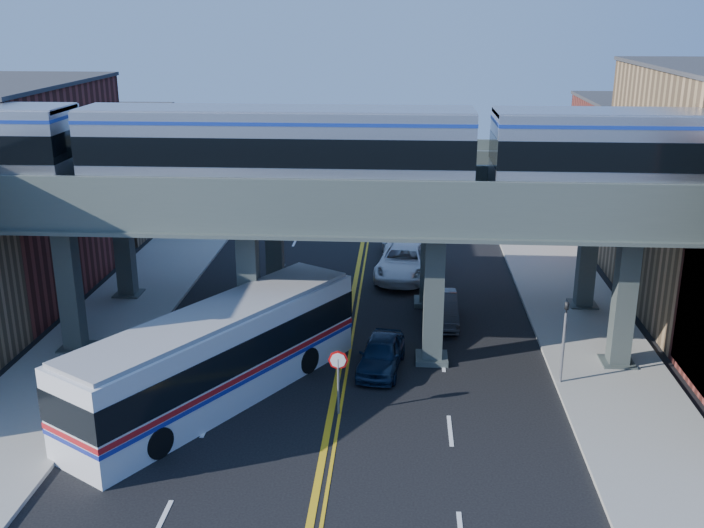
% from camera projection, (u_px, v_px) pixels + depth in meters
% --- Properties ---
extents(ground, '(120.00, 120.00, 0.00)m').
position_uv_depth(ground, '(323.00, 456.00, 27.13)').
color(ground, black).
rests_on(ground, ground).
extents(sidewalk_west, '(5.00, 70.00, 0.16)m').
position_uv_depth(sidewalk_west, '(104.00, 332.00, 37.32)').
color(sidewalk_west, gray).
rests_on(sidewalk_west, ground).
extents(sidewalk_east, '(5.00, 70.00, 0.16)m').
position_uv_depth(sidewalk_east, '(594.00, 345.00, 35.88)').
color(sidewalk_east, gray).
rests_on(sidewalk_east, ground).
extents(building_west_b, '(8.00, 14.00, 11.00)m').
position_uv_depth(building_west_b, '(7.00, 191.00, 41.77)').
color(building_west_b, maroon).
rests_on(building_west_b, ground).
extents(building_west_c, '(8.00, 10.00, 8.00)m').
position_uv_depth(building_west_c, '(100.00, 171.00, 54.56)').
color(building_west_c, '#9B7750').
rests_on(building_west_c, ground).
extents(building_east_c, '(8.00, 10.00, 9.00)m').
position_uv_depth(building_east_c, '(643.00, 171.00, 52.09)').
color(building_east_c, maroon).
rests_on(building_east_c, ground).
extents(elevated_viaduct_near, '(52.00, 3.60, 7.40)m').
position_uv_depth(elevated_viaduct_near, '(340.00, 217.00, 32.72)').
color(elevated_viaduct_near, '#414C48').
rests_on(elevated_viaduct_near, ground).
extents(elevated_viaduct_far, '(52.00, 3.60, 7.40)m').
position_uv_depth(elevated_viaduct_far, '(351.00, 182.00, 39.36)').
color(elevated_viaduct_far, '#414C48').
rests_on(elevated_viaduct_far, ground).
extents(transit_train, '(49.37, 3.10, 3.61)m').
position_uv_depth(transit_train, '(277.00, 148.00, 31.99)').
color(transit_train, black).
rests_on(transit_train, elevated_viaduct_near).
extents(stop_sign, '(0.76, 0.09, 2.63)m').
position_uv_depth(stop_sign, '(338.00, 372.00, 29.42)').
color(stop_sign, slate).
rests_on(stop_sign, ground).
extents(traffic_signal, '(0.15, 0.18, 4.10)m').
position_uv_depth(traffic_signal, '(564.00, 334.00, 31.54)').
color(traffic_signal, slate).
rests_on(traffic_signal, ground).
extents(transit_bus, '(9.81, 13.20, 3.52)m').
position_uv_depth(transit_bus, '(218.00, 356.00, 30.64)').
color(transit_bus, silver).
rests_on(transit_bus, ground).
extents(car_lane_a, '(2.25, 4.44, 1.45)m').
position_uv_depth(car_lane_a, '(381.00, 354.00, 33.45)').
color(car_lane_a, '#0E1E36').
rests_on(car_lane_a, ground).
extents(car_lane_b, '(1.61, 4.44, 1.46)m').
position_uv_depth(car_lane_b, '(441.00, 308.00, 38.51)').
color(car_lane_b, '#333335').
rests_on(car_lane_b, ground).
extents(car_lane_c, '(3.58, 6.50, 1.73)m').
position_uv_depth(car_lane_c, '(404.00, 262.00, 45.14)').
color(car_lane_c, white).
rests_on(car_lane_c, ground).
extents(car_lane_d, '(2.56, 5.73, 1.63)m').
position_uv_depth(car_lane_d, '(401.00, 246.00, 48.41)').
color(car_lane_d, silver).
rests_on(car_lane_d, ground).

